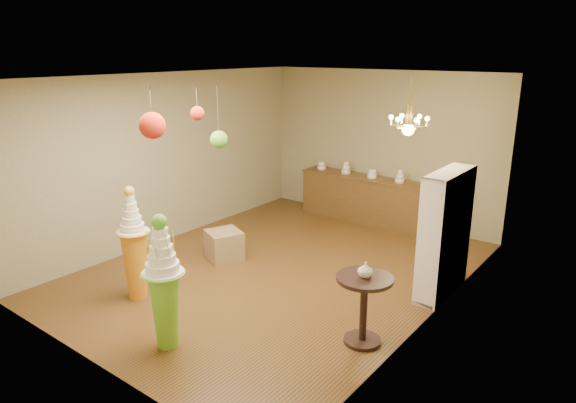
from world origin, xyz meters
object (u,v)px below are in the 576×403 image
Objects in this scene: pedestal_orange at (135,256)px; sideboard at (371,199)px; pedestal_green at (165,293)px; round_table at (364,300)px.

sideboard is at bearing 78.63° from pedestal_orange.
pedestal_green reaches higher than sideboard.
sideboard is 4.53m from round_table.
round_table is at bearing 39.14° from pedestal_green.
pedestal_green is at bearing -86.83° from sideboard.
pedestal_orange is 1.87× the size of round_table.
sideboard is (-0.30, 5.48, -0.21)m from pedestal_green.
pedestal_green is at bearing -22.98° from pedestal_orange.
round_table is (2.10, -4.02, 0.07)m from sideboard.
pedestal_green reaches higher than round_table.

